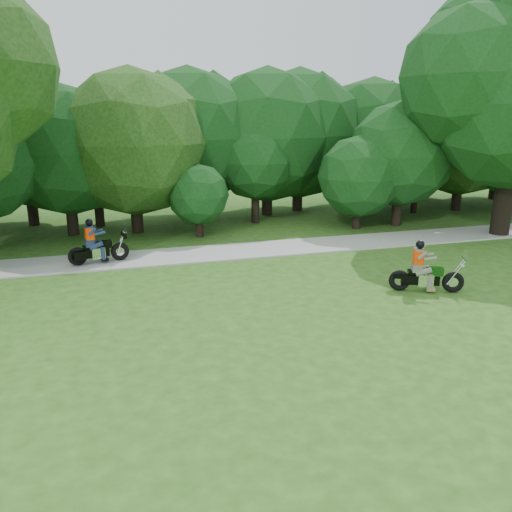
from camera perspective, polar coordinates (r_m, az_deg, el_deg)
ground at (r=11.65m, az=11.66°, el=-9.15°), size 100.00×100.00×0.00m
walkway at (r=18.64m, az=0.16°, el=0.73°), size 60.00×2.20×0.06m
tree_line at (r=24.50m, az=-2.75°, el=12.89°), size 40.44×12.22×7.75m
big_tree_east at (r=23.22m, az=27.12°, el=16.99°), size 9.07×6.89×10.46m
chopper_motorcycle at (r=14.91m, az=18.56°, el=-1.84°), size 2.02×1.14×1.50m
touring_motorcycle at (r=17.50m, az=-17.95°, el=0.96°), size 2.01×0.85×1.54m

